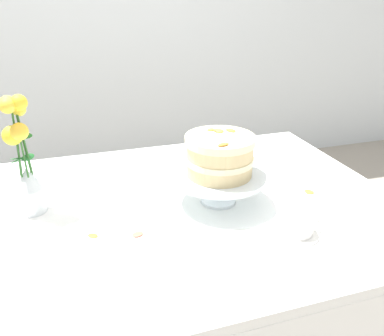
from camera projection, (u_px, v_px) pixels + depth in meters
name	position (u px, v px, depth m)	size (l,w,h in m)	color
dining_table	(178.00, 233.00, 1.21)	(1.40, 1.00, 0.74)	white
linen_napkin	(218.00, 202.00, 1.20)	(0.32, 0.32, 0.00)	white
cake_stand	(219.00, 179.00, 1.17)	(0.29, 0.29, 0.10)	silver
layer_cake	(220.00, 155.00, 1.13)	(0.21, 0.21, 0.13)	beige
flower_vase	(24.00, 164.00, 1.08)	(0.09, 0.09, 0.36)	silver
teacup	(299.00, 227.00, 1.03)	(0.12, 0.11, 0.06)	white
loose_petal_0	(309.00, 192.00, 1.26)	(0.03, 0.03, 0.01)	orange
loose_petal_1	(93.00, 235.00, 1.03)	(0.03, 0.02, 0.00)	orange
loose_petal_2	(138.00, 234.00, 1.04)	(0.03, 0.02, 0.01)	#E56B51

